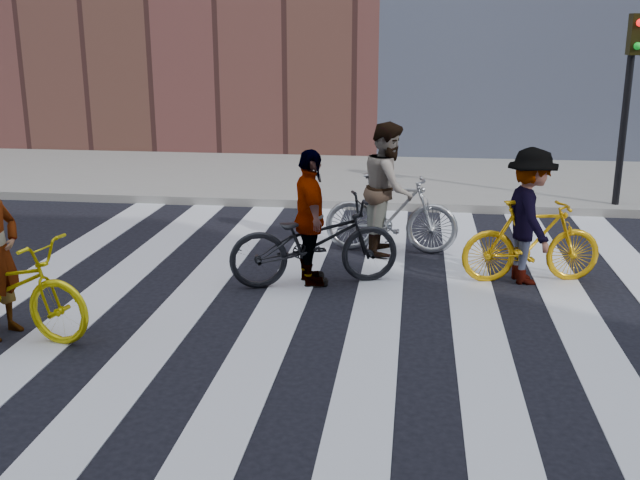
% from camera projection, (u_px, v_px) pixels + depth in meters
% --- Properties ---
extents(ground, '(100.00, 100.00, 0.00)m').
position_uv_depth(ground, '(327.00, 312.00, 8.42)').
color(ground, black).
rests_on(ground, ground).
extents(sidewalk_far, '(100.00, 5.00, 0.15)m').
position_uv_depth(sidewalk_far, '(370.00, 179.00, 15.56)').
color(sidewalk_far, gray).
rests_on(sidewalk_far, ground).
extents(zebra_crosswalk, '(8.25, 10.00, 0.01)m').
position_uv_depth(zebra_crosswalk, '(327.00, 312.00, 8.42)').
color(zebra_crosswalk, silver).
rests_on(zebra_crosswalk, ground).
extents(traffic_signal, '(0.22, 0.42, 3.33)m').
position_uv_depth(traffic_signal, '(630.00, 80.00, 12.34)').
color(traffic_signal, black).
rests_on(traffic_signal, ground).
extents(bike_yellow_left, '(2.13, 1.09, 1.07)m').
position_uv_depth(bike_yellow_left, '(3.00, 287.00, 7.66)').
color(bike_yellow_left, yellow).
rests_on(bike_yellow_left, ground).
extents(bike_silver_mid, '(1.90, 0.61, 1.13)m').
position_uv_depth(bike_silver_mid, '(391.00, 214.00, 10.57)').
color(bike_silver_mid, '#9C9FA5').
rests_on(bike_silver_mid, ground).
extents(bike_yellow_right, '(1.81, 0.81, 1.05)m').
position_uv_depth(bike_yellow_right, '(532.00, 241.00, 9.32)').
color(bike_yellow_right, '#E2A10C').
rests_on(bike_yellow_right, ground).
extents(bike_dark_rear, '(2.24, 1.37, 1.11)m').
position_uv_depth(bike_dark_rear, '(314.00, 241.00, 9.22)').
color(bike_dark_rear, black).
rests_on(bike_dark_rear, ground).
extents(rider_mid, '(0.74, 0.93, 1.86)m').
position_uv_depth(rider_mid, '(388.00, 188.00, 10.48)').
color(rider_mid, slate).
rests_on(rider_mid, ground).
extents(rider_right, '(0.82, 1.19, 1.70)m').
position_uv_depth(rider_right, '(529.00, 216.00, 9.24)').
color(rider_right, slate).
rests_on(rider_right, ground).
extents(rider_rear, '(0.71, 1.07, 1.70)m').
position_uv_depth(rider_rear, '(310.00, 218.00, 9.14)').
color(rider_rear, slate).
rests_on(rider_rear, ground).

